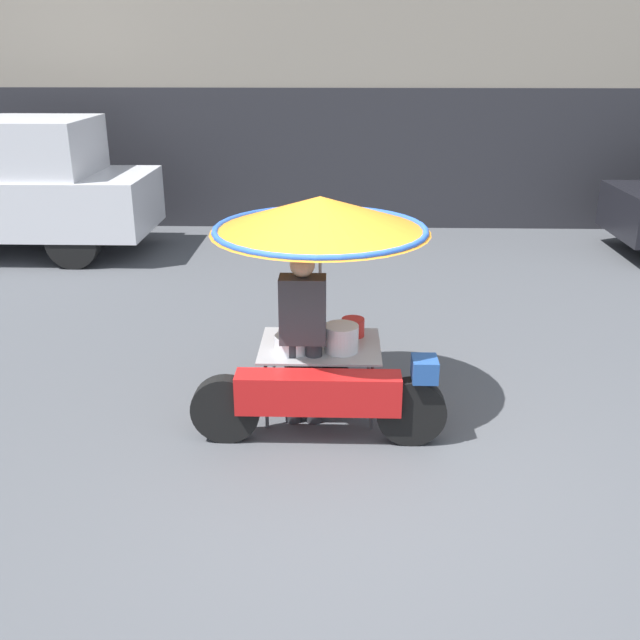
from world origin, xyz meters
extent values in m
plane|color=#4C4F54|center=(0.00, 0.00, 0.00)|extent=(36.00, 36.00, 0.00)
cube|color=gray|center=(0.00, 9.07, 2.13)|extent=(28.00, 2.00, 4.25)
cube|color=#28282D|center=(0.00, 8.04, 1.20)|extent=(23.80, 0.06, 2.40)
cylinder|color=black|center=(0.42, 0.51, 0.28)|extent=(0.56, 0.14, 0.56)
cylinder|color=black|center=(-1.09, 0.51, 0.28)|extent=(0.56, 0.14, 0.56)
cube|color=red|center=(-0.34, 0.51, 0.44)|extent=(1.33, 0.24, 0.32)
cube|color=#234C93|center=(0.50, 0.51, 0.66)|extent=(0.20, 0.24, 0.18)
cylinder|color=black|center=(-0.34, 1.31, 0.25)|extent=(0.51, 0.14, 0.51)
cylinder|color=#515156|center=(0.11, 0.72, 0.30)|extent=(0.03, 0.03, 0.60)
cylinder|color=#515156|center=(0.11, 1.41, 0.30)|extent=(0.03, 0.03, 0.60)
cylinder|color=#515156|center=(-0.78, 0.72, 0.30)|extent=(0.03, 0.03, 0.60)
cylinder|color=#515156|center=(-0.78, 1.41, 0.30)|extent=(0.03, 0.03, 0.60)
cube|color=#9E9EA3|center=(-0.34, 1.06, 0.61)|extent=(1.04, 0.81, 0.02)
cylinder|color=#B2B2B7|center=(-0.34, 1.06, 1.12)|extent=(0.03, 0.03, 1.00)
cone|color=orange|center=(-0.34, 1.06, 1.77)|extent=(1.80, 1.80, 0.29)
torus|color=blue|center=(-0.34, 1.06, 1.64)|extent=(1.76, 1.76, 0.05)
cylinder|color=silver|center=(-0.57, 0.92, 0.69)|extent=(0.30, 0.30, 0.14)
cylinder|color=silver|center=(-0.15, 0.94, 0.74)|extent=(0.29, 0.29, 0.23)
cylinder|color=red|center=(-0.05, 1.29, 0.70)|extent=(0.20, 0.20, 0.16)
cylinder|color=#2D2D33|center=(-0.56, 0.84, 0.37)|extent=(0.14, 0.14, 0.75)
cylinder|color=#2D2D33|center=(-0.38, 0.84, 0.37)|extent=(0.14, 0.14, 0.75)
cube|color=#38383D|center=(-0.47, 0.84, 1.03)|extent=(0.38, 0.22, 0.56)
sphere|color=tan|center=(-0.47, 0.84, 1.41)|extent=(0.20, 0.20, 0.20)
cylinder|color=black|center=(-4.07, 5.37, 0.38)|extent=(0.76, 0.24, 0.76)
cylinder|color=black|center=(-4.07, 6.92, 0.38)|extent=(0.76, 0.24, 0.76)
cube|color=silver|center=(-4.75, 6.14, 1.65)|extent=(1.65, 1.67, 0.82)
camera|label=1|loc=(-0.17, -4.62, 3.02)|focal=40.00mm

